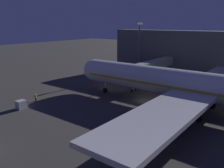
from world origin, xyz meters
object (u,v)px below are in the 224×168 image
(baggage_container_far_row, at_px, (21,105))
(jet_bridge, at_px, (148,67))
(airliner_at_gate, at_px, (207,88))
(traffic_cone_nose_port, at_px, (94,86))
(ground_crew_near_nose_gear, at_px, (36,97))
(traffic_cone_nose_starboard, at_px, (83,90))
(apron_floodlight_mast, at_px, (139,44))

(baggage_container_far_row, bearing_deg, jet_bridge, 160.51)
(baggage_container_far_row, bearing_deg, airliner_at_gate, 122.34)
(traffic_cone_nose_port, bearing_deg, baggage_container_far_row, -1.87)
(ground_crew_near_nose_gear, bearing_deg, baggage_container_far_row, 19.81)
(baggage_container_far_row, xyz_separation_m, traffic_cone_nose_starboard, (-17.14, 0.70, -0.57))
(jet_bridge, distance_m, apron_floodlight_mast, 17.60)
(apron_floodlight_mast, distance_m, ground_crew_near_nose_gear, 41.17)
(apron_floodlight_mast, xyz_separation_m, baggage_container_far_row, (44.84, -0.31, -9.06))
(airliner_at_gate, height_order, traffic_cone_nose_port, airliner_at_gate)
(jet_bridge, distance_m, traffic_cone_nose_starboard, 18.81)
(jet_bridge, distance_m, ground_crew_near_nose_gear, 30.41)
(jet_bridge, bearing_deg, apron_floodlight_mast, -139.81)
(airliner_at_gate, height_order, apron_floodlight_mast, airliner_at_gate)
(ground_crew_near_nose_gear, bearing_deg, traffic_cone_nose_port, 171.91)
(apron_floodlight_mast, height_order, baggage_container_far_row, apron_floodlight_mast)
(airliner_at_gate, distance_m, baggage_container_far_row, 36.41)
(baggage_container_far_row, height_order, traffic_cone_nose_starboard, baggage_container_far_row)
(traffic_cone_nose_port, bearing_deg, airliner_at_gate, 85.78)
(jet_bridge, distance_m, traffic_cone_nose_port, 15.61)
(baggage_container_far_row, relative_size, ground_crew_near_nose_gear, 0.99)
(airliner_at_gate, bearing_deg, apron_floodlight_mast, -130.14)
(jet_bridge, height_order, traffic_cone_nose_port, jet_bridge)
(apron_floodlight_mast, distance_m, baggage_container_far_row, 45.75)
(airliner_at_gate, bearing_deg, traffic_cone_nose_starboard, -85.78)
(traffic_cone_nose_starboard, bearing_deg, airliner_at_gate, 94.22)
(baggage_container_far_row, xyz_separation_m, ground_crew_near_nose_gear, (-4.69, -1.69, 0.15))
(jet_bridge, xyz_separation_m, baggage_container_far_row, (31.86, -11.27, -4.48))
(airliner_at_gate, height_order, traffic_cone_nose_starboard, airliner_at_gate)
(traffic_cone_nose_port, bearing_deg, jet_bridge, 134.31)
(jet_bridge, xyz_separation_m, ground_crew_near_nose_gear, (27.17, -12.96, -4.33))
(ground_crew_near_nose_gear, relative_size, traffic_cone_nose_port, 3.29)
(apron_floodlight_mast, distance_m, traffic_cone_nose_starboard, 29.33)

